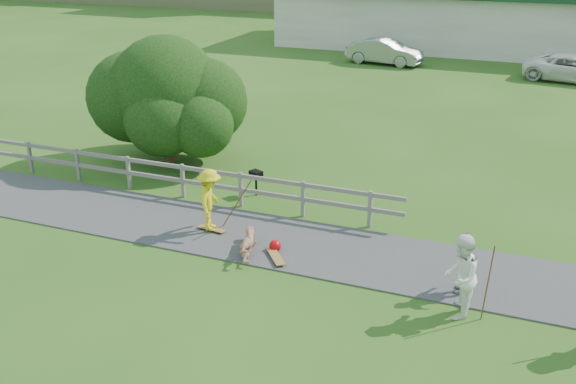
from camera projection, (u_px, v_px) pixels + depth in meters
name	position (u px, v px, depth m)	size (l,w,h in m)	color
ground	(257.00, 267.00, 16.02)	(260.00, 260.00, 0.00)	#2C5217
path	(280.00, 241.00, 17.30)	(34.00, 3.00, 0.04)	#3A3A3C
fence	(165.00, 173.00, 20.14)	(15.05, 0.10, 1.10)	#655F59
strip_mall	(518.00, 11.00, 43.75)	(32.50, 10.75, 5.10)	beige
skater_rider	(210.00, 203.00, 17.57)	(1.13, 0.65, 1.75)	yellow
skater_fallen	(249.00, 243.00, 16.63)	(1.60, 0.38, 0.58)	#A6705C
spectator_a	(460.00, 276.00, 13.70)	(0.93, 0.73, 1.92)	white
spectator_b	(465.00, 263.00, 14.62)	(0.90, 0.38, 1.54)	slate
car_silver	(385.00, 52.00, 39.65)	(1.63, 4.69, 1.54)	gray
car_white	(573.00, 69.00, 35.09)	(2.39, 5.18, 1.44)	silver
tree	(168.00, 118.00, 22.83)	(6.19, 6.19, 3.19)	black
bbq	(256.00, 183.00, 20.20)	(0.38, 0.29, 0.82)	black
longboard_rider	(212.00, 230.00, 17.88)	(0.84, 0.20, 0.09)	olive
longboard_fallen	(276.00, 258.00, 16.36)	(0.99, 0.24, 0.11)	olive
helmet	(275.00, 246.00, 16.77)	(0.32, 0.32, 0.32)	#B9080D
pole_rider	(236.00, 200.00, 17.69)	(0.03, 0.03, 1.81)	#553422
pole_spec_left	(488.00, 284.00, 13.54)	(0.03, 0.03, 1.80)	#553422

